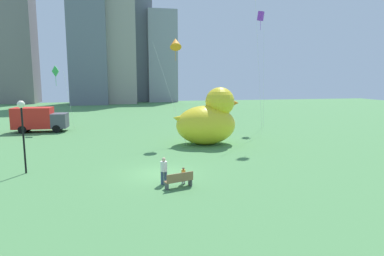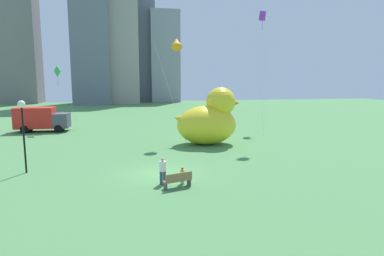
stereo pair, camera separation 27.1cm
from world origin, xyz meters
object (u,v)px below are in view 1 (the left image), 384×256
at_px(box_truck, 39,120).
at_px(person_child, 183,175).
at_px(kite_purple, 261,17).
at_px(lamppost, 22,118).
at_px(kite_orange, 176,43).
at_px(person_adult, 164,170).
at_px(kite_green, 56,73).
at_px(park_bench, 179,180).
at_px(giant_inflatable_duck, 208,120).

bearing_deg(box_truck, person_child, -59.84).
bearing_deg(kite_purple, lamppost, -143.71).
bearing_deg(kite_orange, box_truck, 149.46).
height_order(person_adult, kite_green, kite_green).
relative_size(park_bench, kite_orange, 0.17).
xyz_separation_m(park_bench, box_truck, (-12.65, 23.11, 0.97)).
xyz_separation_m(lamppost, box_truck, (-3.24, 18.13, -2.24)).
bearing_deg(kite_green, kite_purple, -2.86).
xyz_separation_m(park_bench, lamppost, (-9.41, 4.97, 3.21)).
bearing_deg(lamppost, giant_inflatable_duck, 26.64).
distance_m(person_adult, kite_green, 25.23).
distance_m(person_adult, giant_inflatable_duck, 12.61).
distance_m(park_bench, kite_green, 26.39).
relative_size(park_bench, box_truck, 0.29).
height_order(park_bench, kite_orange, kite_orange).
relative_size(person_adult, box_truck, 0.27).
bearing_deg(giant_inflatable_duck, park_bench, -111.60).
distance_m(person_adult, kite_purple, 28.90).
xyz_separation_m(person_child, lamppost, (-9.78, 4.27, 3.14)).
relative_size(park_bench, person_child, 1.73).
xyz_separation_m(giant_inflatable_duck, kite_purple, (9.19, 10.05, 11.42)).
bearing_deg(kite_orange, giant_inflatable_duck, -40.67).
relative_size(person_child, box_truck, 0.17).
bearing_deg(park_bench, person_child, 62.09).
height_order(person_child, kite_orange, kite_orange).
distance_m(lamppost, kite_purple, 30.69).
distance_m(box_truck, kite_green, 5.74).
bearing_deg(giant_inflatable_duck, kite_purple, 47.56).
bearing_deg(kite_purple, box_truck, 177.93).
distance_m(kite_green, kite_orange, 15.72).
xyz_separation_m(person_adult, box_truck, (-11.88, 22.25, 0.56)).
distance_m(person_adult, person_child, 1.20).
bearing_deg(kite_green, box_truck, -172.99).
bearing_deg(giant_inflatable_duck, kite_green, 143.64).
height_order(person_child, kite_purple, kite_purple).
xyz_separation_m(person_adult, giant_inflatable_duck, (5.56, 11.24, 1.40)).
height_order(lamppost, kite_purple, kite_purple).
xyz_separation_m(person_adult, person_child, (1.14, -0.16, -0.34)).
bearing_deg(lamppost, kite_orange, 39.40).
xyz_separation_m(person_adult, kite_orange, (2.86, 13.56, 8.67)).
height_order(giant_inflatable_duck, kite_green, kite_green).
xyz_separation_m(box_truck, kite_green, (2.12, 0.26, 5.33)).
distance_m(person_child, box_truck, 25.93).
distance_m(park_bench, giant_inflatable_duck, 13.13).
height_order(giant_inflatable_duck, kite_purple, kite_purple).
relative_size(park_bench, lamppost, 0.36).
xyz_separation_m(park_bench, kite_purple, (13.98, 22.14, 13.24)).
bearing_deg(person_adult, box_truck, 118.10).
relative_size(box_truck, kite_green, 0.78).
bearing_deg(person_child, giant_inflatable_duck, 68.80).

